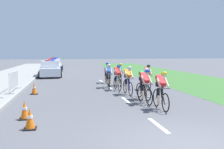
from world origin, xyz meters
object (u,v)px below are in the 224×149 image
object	(u,v)px
cyclist_third	(144,83)
cyclist_fifth	(147,77)
traffic_cone_far	(25,110)
cyclist_fourth	(128,80)
cyclist_seventh	(120,74)
cyclist_lead	(161,90)
cyclist_second	(145,86)
police_car_third	(54,64)
cyclist_ninth	(107,72)
traffic_cone_near	(34,89)
crowd_barrier_rear	(14,81)
traffic_cone_mid	(30,119)
police_car_nearest	(50,69)
cyclist_sixth	(117,77)
cyclist_eighth	(109,75)
police_car_second	(52,66)

from	to	relation	value
cyclist_third	cyclist_fifth	world-z (taller)	same
cyclist_fifth	traffic_cone_far	xyz separation A→B (m)	(-6.28, -5.64, -0.48)
cyclist_fourth	cyclist_seventh	distance (m)	3.53
cyclist_lead	traffic_cone_far	distance (m)	5.13
cyclist_second	traffic_cone_far	bearing A→B (deg)	-160.03
cyclist_fifth	police_car_third	world-z (taller)	police_car_third
cyclist_second	cyclist_ninth	world-z (taller)	same
cyclist_lead	traffic_cone_near	bearing A→B (deg)	139.38
cyclist_second	traffic_cone_near	distance (m)	6.14
crowd_barrier_rear	traffic_cone_mid	bearing A→B (deg)	-75.75
cyclist_seventh	police_car_nearest	distance (m)	8.90
cyclist_fifth	police_car_nearest	distance (m)	11.31
police_car_third	cyclist_third	bearing A→B (deg)	-77.18
cyclist_sixth	cyclist_seventh	size ratio (longest dim) A/B	1.00
cyclist_seventh	traffic_cone_mid	world-z (taller)	cyclist_seventh
cyclist_second	cyclist_eighth	xyz separation A→B (m)	(-0.72, 5.13, 0.00)
cyclist_lead	cyclist_ninth	size ratio (longest dim) A/B	1.00
police_car_nearest	traffic_cone_near	distance (m)	9.92
police_car_third	traffic_cone_mid	size ratio (longest dim) A/B	7.07
cyclist_lead	traffic_cone_near	xyz separation A→B (m)	(-5.37, 4.60, -0.48)
cyclist_fourth	traffic_cone_far	size ratio (longest dim) A/B	2.69
police_car_second	cyclist_lead	bearing A→B (deg)	-75.25
cyclist_sixth	cyclist_second	bearing A→B (deg)	-84.94
cyclist_sixth	cyclist_fifth	bearing A→B (deg)	-5.98
cyclist_sixth	traffic_cone_near	bearing A→B (deg)	-171.67
cyclist_lead	police_car_second	size ratio (longest dim) A/B	0.38
cyclist_sixth	police_car_second	distance (m)	14.74
cyclist_fourth	cyclist_ninth	distance (m)	5.19
cyclist_ninth	police_car_nearest	size ratio (longest dim) A/B	0.38
cyclist_fourth	traffic_cone_far	bearing A→B (deg)	-138.33
cyclist_fourth	cyclist_sixth	world-z (taller)	same
cyclist_second	traffic_cone_mid	size ratio (longest dim) A/B	2.69
cyclist_eighth	police_car_third	size ratio (longest dim) A/B	0.38
cyclist_lead	police_car_third	distance (m)	25.01
cyclist_sixth	crowd_barrier_rear	distance (m)	5.91
cyclist_third	traffic_cone_far	bearing A→B (deg)	-152.03
cyclist_seventh	cyclist_fourth	bearing A→B (deg)	-95.40
cyclist_lead	cyclist_seventh	bearing A→B (deg)	90.59
cyclist_lead	cyclist_ninth	distance (m)	8.84
cyclist_fourth	police_car_third	size ratio (longest dim) A/B	0.38
cyclist_lead	police_car_second	xyz separation A→B (m)	(-5.09, 19.34, -0.11)
crowd_barrier_rear	cyclist_ninth	bearing A→B (deg)	31.25
traffic_cone_mid	traffic_cone_far	bearing A→B (deg)	105.53
cyclist_ninth	cyclist_eighth	bearing A→B (deg)	-97.06
cyclist_sixth	police_car_second	bearing A→B (deg)	107.67
cyclist_ninth	police_car_second	distance (m)	11.41
crowd_barrier_rear	police_car_third	bearing A→B (deg)	85.73
traffic_cone_far	cyclist_ninth	bearing A→B (deg)	64.72
police_car_second	traffic_cone_mid	bearing A→B (deg)	-89.09
cyclist_ninth	police_car_nearest	xyz separation A→B (m)	(-4.42, 5.69, -0.11)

